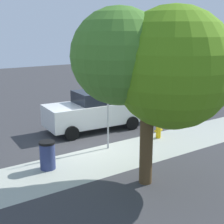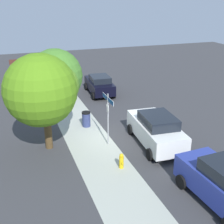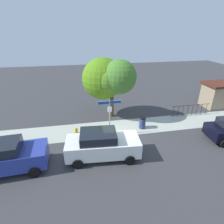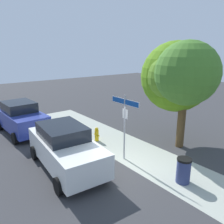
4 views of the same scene
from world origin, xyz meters
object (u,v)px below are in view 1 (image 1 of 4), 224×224
at_px(fire_hydrant, 158,130).
at_px(shade_tree, 156,64).
at_px(car_white, 95,110).
at_px(trash_bin, 47,155).
at_px(street_sign, 108,96).
at_px(car_blue, 175,96).

bearing_deg(fire_hydrant, shade_tree, 44.68).
xyz_separation_m(car_white, trash_bin, (3.74, 2.98, -0.44)).
bearing_deg(shade_tree, street_sign, -97.24).
distance_m(street_sign, shade_tree, 3.46).
height_order(car_blue, trash_bin, car_blue).
distance_m(street_sign, car_white, 2.92).
distance_m(street_sign, trash_bin, 3.31).
bearing_deg(street_sign, fire_hydrant, 175.51).
height_order(shade_tree, car_blue, shade_tree).
bearing_deg(fire_hydrant, car_blue, -143.44).
height_order(car_white, trash_bin, car_white).
bearing_deg(shade_tree, car_blue, -139.69).
xyz_separation_m(street_sign, car_white, (-0.92, -2.48, -1.22)).
relative_size(fire_hydrant, trash_bin, 0.80).
relative_size(shade_tree, trash_bin, 5.46).
bearing_deg(fire_hydrant, street_sign, -4.49).
bearing_deg(car_white, car_blue, -173.69).
xyz_separation_m(car_blue, trash_bin, (9.20, 3.15, -0.46)).
relative_size(shade_tree, car_blue, 1.24).
xyz_separation_m(fire_hydrant, trash_bin, (5.35, 0.30, 0.11)).
height_order(shade_tree, trash_bin, shade_tree).
bearing_deg(car_white, trash_bin, 43.09).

